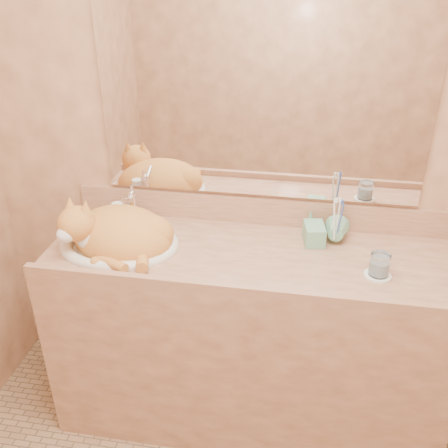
% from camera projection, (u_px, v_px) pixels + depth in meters
% --- Properties ---
extents(wall_back, '(2.40, 0.02, 2.50)m').
position_uv_depth(wall_back, '(260.00, 134.00, 2.00)').
color(wall_back, '#976244').
rests_on(wall_back, ground).
extents(vanity_counter, '(1.60, 0.55, 0.85)m').
position_uv_depth(vanity_counter, '(247.00, 338.00, 2.16)').
color(vanity_counter, brown).
rests_on(vanity_counter, floor).
extents(mirror, '(1.30, 0.02, 0.80)m').
position_uv_depth(mirror, '(261.00, 100.00, 1.93)').
color(mirror, white).
rests_on(mirror, wall_back).
extents(sink_basin, '(0.51, 0.43, 0.15)m').
position_uv_depth(sink_basin, '(118.00, 229.00, 1.98)').
color(sink_basin, white).
rests_on(sink_basin, vanity_counter).
extents(faucet, '(0.06, 0.13, 0.17)m').
position_uv_depth(faucet, '(133.00, 206.00, 2.13)').
color(faucet, white).
rests_on(faucet, vanity_counter).
extents(cat, '(0.49, 0.44, 0.23)m').
position_uv_depth(cat, '(115.00, 232.00, 1.97)').
color(cat, '#C1722C').
rests_on(cat, sink_basin).
extents(soap_dispenser, '(0.09, 0.09, 0.18)m').
position_uv_depth(soap_dispenser, '(317.00, 230.00, 1.94)').
color(soap_dispenser, '#70B390').
rests_on(soap_dispenser, vanity_counter).
extents(toothbrush_cup, '(0.11, 0.11, 0.09)m').
position_uv_depth(toothbrush_cup, '(335.00, 236.00, 1.98)').
color(toothbrush_cup, '#70B390').
rests_on(toothbrush_cup, vanity_counter).
extents(toothbrushes, '(0.04, 0.04, 0.21)m').
position_uv_depth(toothbrushes, '(338.00, 218.00, 1.95)').
color(toothbrushes, white).
rests_on(toothbrushes, toothbrush_cup).
extents(saucer, '(0.10, 0.10, 0.01)m').
position_uv_depth(saucer, '(378.00, 275.00, 1.81)').
color(saucer, white).
rests_on(saucer, vanity_counter).
extents(water_glass, '(0.07, 0.07, 0.08)m').
position_uv_depth(water_glass, '(380.00, 265.00, 1.79)').
color(water_glass, white).
rests_on(water_glass, saucer).
extents(lotion_bottle, '(0.05, 0.05, 0.11)m').
position_uv_depth(lotion_bottle, '(119.00, 215.00, 2.12)').
color(lotion_bottle, white).
rests_on(lotion_bottle, vanity_counter).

